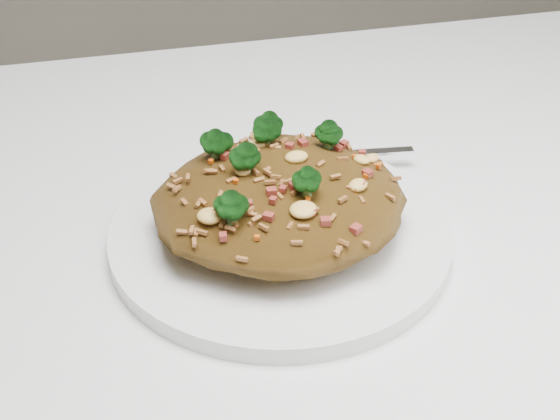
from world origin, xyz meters
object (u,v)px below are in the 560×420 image
Objects in this scene: fried_rice at (279,191)px; plate at (280,234)px; dining_table at (369,342)px; fork at (327,155)px.

plate is at bearing -74.23° from fried_rice.
dining_table is 4.80× the size of plate.
plate is 1.54× the size of fork.
dining_table is 7.38× the size of fork.
plate is at bearing 156.14° from dining_table.
dining_table is 0.12m from plate.
fork is at bearing 54.16° from plate.
plate reaches higher than dining_table.
fried_rice is at bearing 155.67° from dining_table.
fork is (-0.00, 0.12, 0.11)m from dining_table.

